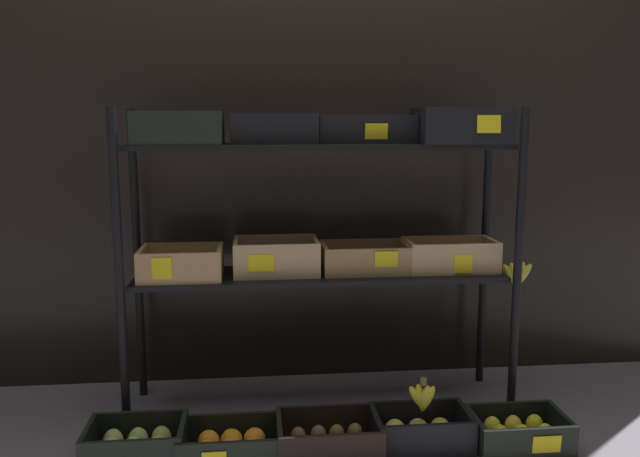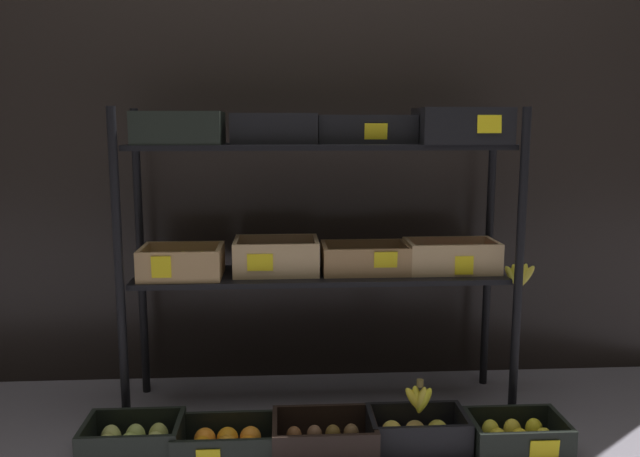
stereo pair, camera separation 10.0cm
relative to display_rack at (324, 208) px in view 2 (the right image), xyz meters
The scene contains 9 objects.
ground_plane 0.80m from the display_rack, behind, with size 10.00×10.00×0.00m, color slate.
storefront_wall 0.52m from the display_rack, 92.57° to the left, with size 3.85×0.12×2.32m, color black.
display_rack is the anchor object (origin of this frame).
crate_ground_pear 1.07m from the display_rack, 151.22° to the right, with size 0.33×0.22×0.13m.
crate_ground_orange 0.92m from the display_rack, 133.33° to the right, with size 0.35×0.23×0.11m.
crate_ground_kiwi 0.84m from the display_rack, 94.03° to the right, with size 0.35×0.24×0.12m.
crate_ground_apple_gold 0.88m from the display_rack, 50.07° to the right, with size 0.34×0.21×0.12m.
crate_ground_lemon 1.06m from the display_rack, 31.18° to the right, with size 0.33×0.23×0.11m.
banana_bunch_loose 0.78m from the display_rack, 49.57° to the right, with size 0.11×0.04×0.12m.
Camera 2 is at (-0.15, -2.42, 1.12)m, focal length 35.87 mm.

